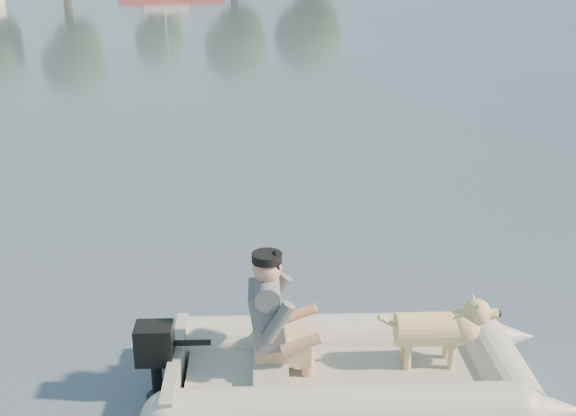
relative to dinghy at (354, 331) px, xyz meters
name	(u,v)px	position (x,y,z in m)	size (l,w,h in m)	color
water	(336,369)	(0.02, 0.37, -0.60)	(160.00, 160.00, 0.00)	slate
dinghy	(354,331)	(0.00, 0.00, 0.00)	(4.89, 3.83, 1.40)	#A4A49F
man	(270,310)	(-0.65, 0.29, 0.19)	(0.73, 0.63, 1.09)	#5C5C60
dog	(429,334)	(0.63, -0.17, -0.08)	(0.94, 0.33, 0.63)	tan
outboard_motor	(156,365)	(-1.58, 0.56, -0.28)	(0.42, 0.29, 0.79)	black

